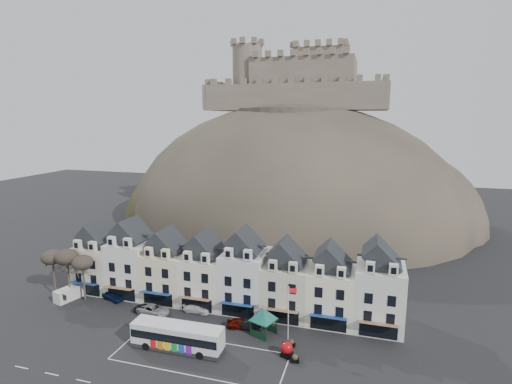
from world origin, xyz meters
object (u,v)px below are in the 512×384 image
bus (177,336)px  car_silver (153,310)px  flagpole (289,310)px  car_charcoal (249,325)px  car_navy (113,296)px  car_black (146,309)px  red_buoy (287,349)px  bus_shelter (263,314)px  white_van (69,294)px  car_white (197,308)px  car_maroon (241,323)px

bus → car_silver: bus is taller
flagpole → car_silver: 22.00m
car_silver → car_charcoal: 15.60m
flagpole → car_navy: bearing=173.2°
bus → car_black: 11.99m
bus → red_buoy: 14.35m
bus_shelter → white_van: size_ratio=1.21×
red_buoy → white_van: (-38.42, 5.52, 0.03)m
bus_shelter → red_buoy: bus_shelter is taller
red_buoy → car_white: (-16.00, 7.50, -0.38)m
white_van → car_navy: 7.44m
car_maroon → car_white: bearing=60.3°
white_van → flagpole: bearing=12.3°
flagpole → bus_shelter: bearing=175.4°
car_silver → flagpole: bearing=-85.8°
flagpole → white_van: size_ratio=1.61×
car_silver → white_van: bearing=95.5°
bus_shelter → car_maroon: bus_shelter is taller
flagpole → car_charcoal: bearing=168.9°
car_black → car_silver: size_ratio=0.72×
bus → car_charcoal: bus is taller
white_van → car_navy: bearing=30.4°
flagpole → car_maroon: bearing=170.7°
car_white → car_charcoal: car_charcoal is taller
red_buoy → car_maroon: (-7.78, 5.00, -0.29)m
car_silver → car_maroon: 14.40m
flagpole → car_charcoal: flagpole is taller
bus → flagpole: size_ratio=1.58×
car_black → flagpole: bearing=-99.7°
bus → car_white: bearing=99.9°
car_silver → car_maroon: (14.40, 0.00, -0.02)m
bus → car_black: bus is taller
bus → car_black: (-9.28, 7.49, -1.30)m
red_buoy → car_silver: 22.74m
car_black → car_maroon: size_ratio=0.90×
car_black → car_maroon: (15.60, 0.00, 0.10)m
car_navy → car_black: bearing=-89.9°
red_buoy → flagpole: bearing=98.0°
bus_shelter → car_navy: (-27.03, 3.40, -2.33)m
bus → red_buoy: (14.11, 2.49, -0.92)m
car_silver → car_charcoal: (15.60, 0.00, -0.07)m
car_white → car_charcoal: 9.74m
bus → car_navy: (-17.15, 9.99, -1.18)m
car_white → bus: bearing=-168.5°
bus_shelter → car_maroon: size_ratio=1.40×
bus → red_buoy: size_ratio=6.31×
bus → car_navy: size_ratio=2.84×
bus_shelter → car_black: size_ratio=1.56×
red_buoy → flagpole: 5.18m
car_white → car_maroon: bearing=-106.2°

